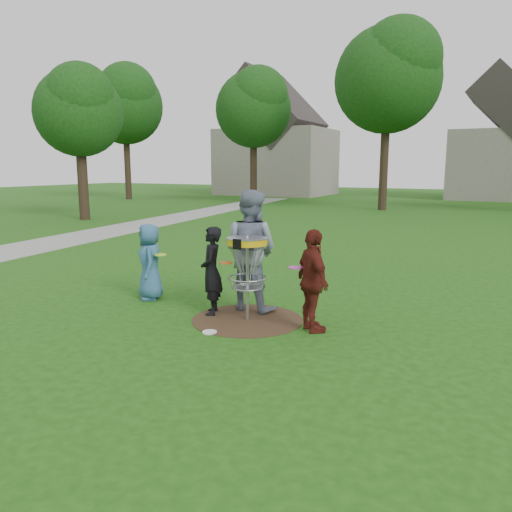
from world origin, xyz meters
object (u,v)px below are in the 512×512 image
at_px(player_black, 212,271).
at_px(player_grey, 250,250).
at_px(player_blue, 150,262).
at_px(player_maroon, 313,281).
at_px(disc_golf_basket, 247,258).

height_order(player_black, player_grey, player_grey).
height_order(player_blue, player_maroon, player_maroon).
relative_size(player_blue, player_grey, 0.68).
distance_m(player_blue, player_black, 1.56).
relative_size(player_black, player_grey, 0.71).
height_order(player_blue, player_grey, player_grey).
bearing_deg(player_grey, player_blue, 11.35).
bearing_deg(player_black, disc_golf_basket, 60.49).
bearing_deg(disc_golf_basket, player_black, 177.93).
bearing_deg(player_grey, disc_golf_basket, 117.22).
bearing_deg(player_black, player_grey, 116.04).
bearing_deg(player_grey, player_maroon, 158.59).
xyz_separation_m(player_grey, player_maroon, (1.39, -0.64, -0.26)).
bearing_deg(player_blue, player_grey, 57.68).
bearing_deg(player_black, player_blue, -128.14).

